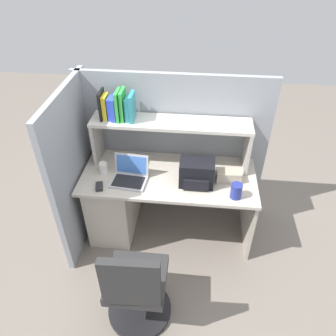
# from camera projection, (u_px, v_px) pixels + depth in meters

# --- Properties ---
(ground_plane) EXTENTS (8.00, 8.00, 0.00)m
(ground_plane) POSITION_uv_depth(u_px,v_px,m) (168.00, 229.00, 3.43)
(ground_plane) COLOR slate
(desk) EXTENTS (1.60, 0.70, 0.73)m
(desk) POSITION_uv_depth(u_px,v_px,m) (129.00, 198.00, 3.22)
(desk) COLOR beige
(desk) RESTS_ON ground_plane
(cubicle_partition_rear) EXTENTS (1.84, 0.05, 1.55)m
(cubicle_partition_rear) POSITION_uv_depth(u_px,v_px,m) (172.00, 148.00, 3.26)
(cubicle_partition_rear) COLOR gray
(cubicle_partition_rear) RESTS_ON ground_plane
(cubicle_partition_left) EXTENTS (0.05, 1.06, 1.55)m
(cubicle_partition_left) POSITION_uv_depth(u_px,v_px,m) (76.00, 169.00, 2.99)
(cubicle_partition_left) COLOR gray
(cubicle_partition_left) RESTS_ON ground_plane
(overhead_hutch) EXTENTS (1.44, 0.28, 0.45)m
(overhead_hutch) POSITION_uv_depth(u_px,v_px,m) (171.00, 131.00, 2.93)
(overhead_hutch) COLOR #BCB7AC
(overhead_hutch) RESTS_ON desk
(reference_books_on_shelf) EXTENTS (0.30, 0.19, 0.27)m
(reference_books_on_shelf) POSITION_uv_depth(u_px,v_px,m) (118.00, 106.00, 2.84)
(reference_books_on_shelf) COLOR black
(reference_books_on_shelf) RESTS_ON overhead_hutch
(laptop) EXTENTS (0.33, 0.28, 0.22)m
(laptop) POSITION_uv_depth(u_px,v_px,m) (130.00, 175.00, 2.90)
(laptop) COLOR #B7BABF
(laptop) RESTS_ON desk
(backpack) EXTENTS (0.30, 0.23, 0.23)m
(backpack) POSITION_uv_depth(u_px,v_px,m) (197.00, 173.00, 2.83)
(backpack) COLOR black
(backpack) RESTS_ON desk
(computer_mouse) EXTENTS (0.08, 0.12, 0.03)m
(computer_mouse) POSITION_uv_depth(u_px,v_px,m) (99.00, 186.00, 2.84)
(computer_mouse) COLOR #262628
(computer_mouse) RESTS_ON desk
(paper_cup) EXTENTS (0.08, 0.08, 0.10)m
(paper_cup) POSITION_uv_depth(u_px,v_px,m) (103.00, 168.00, 2.99)
(paper_cup) COLOR white
(paper_cup) RESTS_ON desk
(tissue_box) EXTENTS (0.23, 0.14, 0.10)m
(tissue_box) POSITION_uv_depth(u_px,v_px,m) (228.00, 176.00, 2.90)
(tissue_box) COLOR #BFB299
(tissue_box) RESTS_ON desk
(snack_canister) EXTENTS (0.10, 0.10, 0.14)m
(snack_canister) POSITION_uv_depth(u_px,v_px,m) (236.00, 191.00, 2.71)
(snack_canister) COLOR navy
(snack_canister) RESTS_ON desk
(office_chair) EXTENTS (0.52, 0.52, 0.93)m
(office_chair) POSITION_uv_depth(u_px,v_px,m) (136.00, 290.00, 2.44)
(office_chair) COLOR black
(office_chair) RESTS_ON ground_plane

